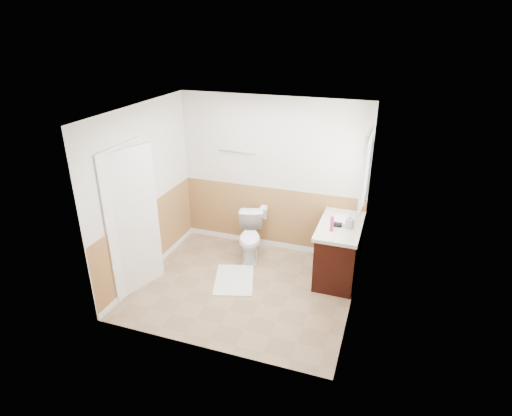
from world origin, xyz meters
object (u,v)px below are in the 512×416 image
at_px(soap_dispenser, 350,221).
at_px(lotion_bottle, 332,224).
at_px(vanity_cabinet, 339,252).
at_px(toilet, 250,237).
at_px(bath_mat, 234,280).

bearing_deg(soap_dispenser, lotion_bottle, -142.25).
bearing_deg(lotion_bottle, vanity_cabinet, 68.60).
xyz_separation_m(toilet, bath_mat, (0.00, -0.72, -0.35)).
distance_m(vanity_cabinet, lotion_bottle, 0.62).
distance_m(lotion_bottle, soap_dispenser, 0.28).
bearing_deg(lotion_bottle, soap_dispenser, 37.75).
relative_size(toilet, lotion_bottle, 3.23).
xyz_separation_m(lotion_bottle, soap_dispenser, (0.22, 0.17, -0.01)).
relative_size(bath_mat, soap_dispenser, 3.88).
height_order(vanity_cabinet, lotion_bottle, lotion_bottle).
bearing_deg(bath_mat, lotion_bottle, 16.47).
xyz_separation_m(toilet, soap_dispenser, (1.52, -0.16, 0.60)).
bearing_deg(bath_mat, toilet, 90.00).
bearing_deg(toilet, bath_mat, -107.31).
bearing_deg(soap_dispenser, bath_mat, -159.96).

